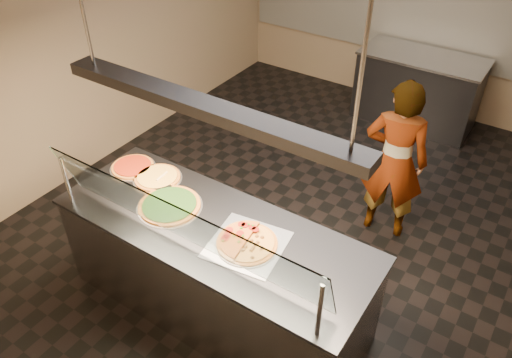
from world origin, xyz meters
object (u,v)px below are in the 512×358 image
Objects in this scene: perforated_tray at (247,244)px; prep_table at (417,89)px; pizza_cheese at (157,177)px; heat_lamp_housing at (204,107)px; pizza_spinach at (170,205)px; pizza_tomato at (133,167)px; half_pizza_sausage at (259,248)px; worker at (395,161)px; half_pizza_pepperoni at (235,236)px; serving_counter at (216,269)px; sneeze_guard at (179,223)px; pizza_spatula at (162,181)px.

prep_table is at bearing 90.66° from perforated_tray.
heat_lamp_housing is (0.76, -0.22, 1.01)m from pizza_cheese.
pizza_spinach is 0.66m from pizza_tomato.
half_pizza_sausage reaches higher than pizza_tomato.
pizza_cheese is at bearing 168.95° from half_pizza_sausage.
half_pizza_pepperoni is at bearing 61.34° from worker.
half_pizza_pepperoni is 0.21m from half_pizza_sausage.
perforated_tray is at bearing -0.92° from pizza_spinach.
serving_counter is at bearing 0.00° from heat_lamp_housing.
worker is (1.20, 1.74, -0.12)m from pizza_spinach.
prep_table is at bearing 86.36° from sneeze_guard.
pizza_cheese is (-1.08, 0.23, 0.01)m from perforated_tray.
pizza_cheese is 0.08m from pizza_spatula.
half_pizza_sausage reaches higher than prep_table.
heat_lamp_housing reaches higher than perforated_tray.
pizza_spatula is (-0.90, 0.20, -0.01)m from half_pizza_pepperoni.
worker is at bearing 40.01° from pizza_tomato.
serving_counter is at bearing 177.94° from half_pizza_sausage.
pizza_tomato is 0.17× the size of heat_lamp_housing.
sneeze_guard reaches higher than pizza_spinach.
worker is (0.78, 2.09, -0.40)m from sneeze_guard.
heat_lamp_housing is at bearing 0.21° from pizza_spinach.
pizza_tomato is at bearing 168.50° from serving_counter.
serving_counter is at bearing -93.95° from prep_table.
worker is at bearing 65.97° from serving_counter.
pizza_cheese is 0.25× the size of worker.
sneeze_guard is at bearing -134.38° from perforated_tray.
sneeze_guard is 0.60m from half_pizza_sausage.
perforated_tray is at bearing -11.35° from pizza_spatula.
perforated_tray is 1.29× the size of half_pizza_sausage.
perforated_tray is 1.02m from pizza_spatula.
worker is (0.35, 1.76, -0.14)m from half_pizza_sausage.
perforated_tray is 4.04m from prep_table.
perforated_tray is 1.82m from worker.
worker reaches higher than pizza_tomato.
pizza_spatula reaches higher than pizza_spinach.
half_pizza_pepperoni reaches higher than pizza_spatula.
half_pizza_sausage is 0.20× the size of heat_lamp_housing.
pizza_tomato is 4.04m from prep_table.
pizza_tomato is at bearing 171.19° from half_pizza_sausage.
half_pizza_sausage reaches higher than serving_counter.
pizza_spatula is 0.14× the size of worker.
pizza_spinach is (-0.75, 0.01, 0.01)m from perforated_tray.
pizza_cheese is at bearing 168.02° from perforated_tray.
half_pizza_pepperoni is at bearing 56.76° from sneeze_guard.
prep_table is at bearing 70.75° from pizza_tomato.
half_pizza_sausage is at bearing -0.96° from perforated_tray.
half_pizza_sausage is 1.10× the size of pizza_cheese.
pizza_spinach is (-0.43, -0.00, 0.48)m from serving_counter.
half_pizza_pepperoni is 1.00m from pizza_cheese.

